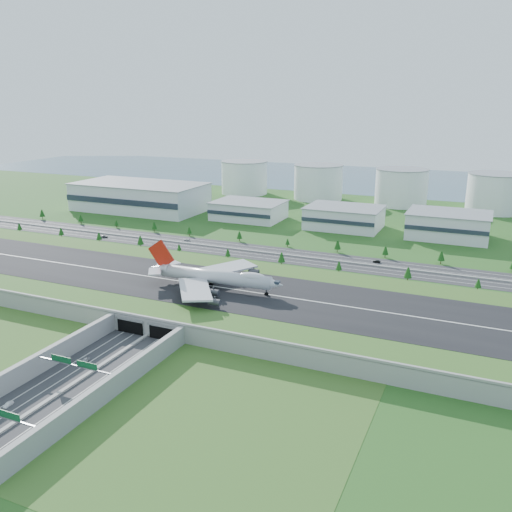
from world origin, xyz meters
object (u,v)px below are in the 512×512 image
at_px(car_2, 126,372).
at_px(car_4, 105,237).
at_px(car_1, 8,404).
at_px(car_0, 85,360).
at_px(boeing_747, 214,276).
at_px(car_7, 187,240).
at_px(fuel_tank_a, 244,178).
at_px(car_3, 17,443).
at_px(car_5, 377,262).

xyz_separation_m(car_2, car_4, (-144.57, 167.16, 0.19)).
bearing_deg(car_1, car_2, 47.89).
bearing_deg(car_4, car_0, -157.98).
bearing_deg(car_1, boeing_747, 71.99).
xyz_separation_m(car_4, car_7, (61.50, 17.12, -0.20)).
bearing_deg(car_1, fuel_tank_a, 95.74).
height_order(car_3, car_4, car_4).
height_order(car_3, car_5, car_5).
bearing_deg(car_3, car_1, -60.76).
distance_m(boeing_747, car_7, 131.77).
xyz_separation_m(car_0, car_7, (-62.27, 182.90, -0.19)).
bearing_deg(car_3, car_2, -117.45).
xyz_separation_m(car_0, car_1, (-2.03, -35.98, -0.19)).
height_order(car_0, car_5, car_0).
distance_m(fuel_tank_a, car_1, 441.00).
xyz_separation_m(car_0, car_3, (18.02, -50.83, -0.13)).
bearing_deg(car_0, car_1, -101.63).
height_order(car_2, car_4, car_4).
bearing_deg(car_3, car_5, -128.56).
bearing_deg(car_7, fuel_tank_a, -173.00).
bearing_deg(car_5, car_3, -11.94).
bearing_deg(fuel_tank_a, car_1, -75.57).
height_order(car_1, car_3, car_3).
distance_m(car_1, car_7, 227.02).
relative_size(car_2, car_7, 1.05).
bearing_deg(car_0, boeing_747, 69.55).
bearing_deg(car_2, fuel_tank_a, -46.33).
distance_m(boeing_747, car_1, 116.66).
xyz_separation_m(car_0, car_2, (20.80, -1.38, -0.19)).
distance_m(car_2, car_5, 193.38).
bearing_deg(car_7, car_2, 17.84).
relative_size(fuel_tank_a, car_5, 10.36).
distance_m(car_0, car_7, 193.21).
xyz_separation_m(fuel_tank_a, car_2, (132.68, -392.16, -16.72)).
height_order(fuel_tank_a, boeing_747, fuel_tank_a).
distance_m(car_2, car_3, 49.54).
height_order(boeing_747, car_3, boeing_747).
bearing_deg(fuel_tank_a, car_2, -71.31).
bearing_deg(car_4, car_7, -89.17).
xyz_separation_m(boeing_747, car_2, (4.07, -79.71, -13.75)).
distance_m(fuel_tank_a, car_5, 281.58).
distance_m(boeing_747, car_2, 80.99).
bearing_deg(fuel_tank_a, boeing_747, -67.63).
distance_m(car_3, car_5, 241.75).
relative_size(car_0, car_3, 1.01).
bearing_deg(car_1, car_4, 112.41).
height_order(fuel_tank_a, car_4, fuel_tank_a).
bearing_deg(car_5, car_4, -82.62).
distance_m(car_4, car_5, 202.40).
relative_size(car_3, car_5, 1.02).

